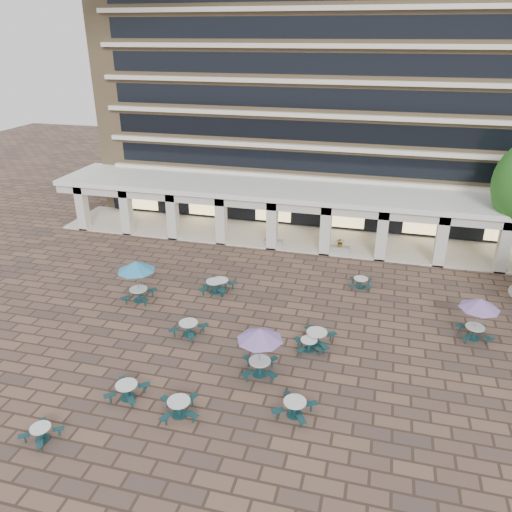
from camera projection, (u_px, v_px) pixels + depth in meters
The scene contains 18 objects.
ground at pixel (259, 334), 28.66m from camera, with size 120.00×120.00×0.00m, color brown.
apartment_building at pixel (328, 71), 45.97m from camera, with size 40.00×15.50×25.20m.
retail_arcade at pixel (304, 205), 40.49m from camera, with size 42.00×6.60×4.40m.
picnic_table_0 at pixel (127, 390), 23.48m from camera, with size 1.82×1.82×0.78m.
picnic_table_1 at pixel (41, 432), 21.09m from camera, with size 1.69×1.69×0.65m.
picnic_table_2 at pixel (179, 406), 22.41m from camera, with size 2.15×2.15×0.79m.
picnic_table_4 at pixel (136, 268), 31.27m from camera, with size 2.40×2.40×2.77m.
picnic_table_5 at pixel (189, 327), 28.40m from camera, with size 2.10×2.10×0.81m.
picnic_table_6 at pixel (260, 336), 24.36m from camera, with size 2.32×2.32×2.68m.
picnic_table_7 at pixel (295, 407), 22.40m from camera, with size 2.02×2.02×0.78m.
picnic_table_8 at pixel (220, 284), 33.25m from camera, with size 2.16×2.16×0.82m.
picnic_table_9 at pixel (309, 344), 27.03m from camera, with size 1.82×1.82×0.68m.
picnic_table_10 at pixel (317, 337), 27.45m from camera, with size 2.15×2.15×0.86m.
picnic_table_11 at pixel (480, 305), 27.35m from camera, with size 2.20×2.20×2.54m.
picnic_table_12 at pixel (214, 285), 33.07m from camera, with size 1.97×1.97×0.83m.
picnic_table_13 at pixel (361, 282), 33.69m from camera, with size 1.62×1.62×0.71m.
planter_left at pixel (273, 239), 40.30m from camera, with size 1.50×0.87×1.33m.
planter_right at pixel (340, 247), 39.09m from camera, with size 1.50×0.66×1.23m.
Camera 1 is at (5.98, -23.56, 15.83)m, focal length 35.00 mm.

